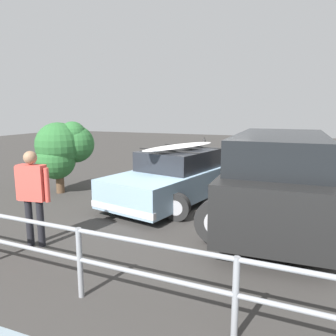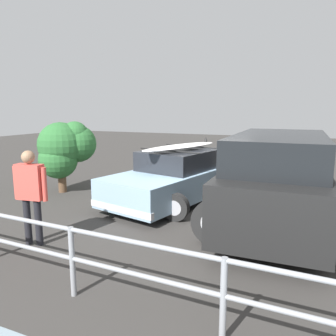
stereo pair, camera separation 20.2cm
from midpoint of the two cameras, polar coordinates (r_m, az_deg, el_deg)
name	(u,v)px [view 1 (the left image)]	position (r m, az deg, el deg)	size (l,w,h in m)	color
ground_plane	(193,205)	(8.19, 3.66, -6.42)	(44.00, 44.00, 0.02)	#383533
sedan_car	(178,176)	(8.42, 0.99, -1.48)	(2.87, 4.52, 1.58)	#8CADC6
suv_car	(279,179)	(6.81, 17.93, -1.85)	(2.69, 4.64, 1.86)	black
person_bystander	(33,190)	(6.00, -23.41, -3.52)	(0.64, 0.25, 1.65)	black
railing_fence	(21,238)	(4.96, -25.25, -10.99)	(9.74, 0.43, 0.91)	gray
bush_near_left	(63,148)	(9.68, -18.34, 3.36)	(1.48, 1.53, 1.99)	brown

